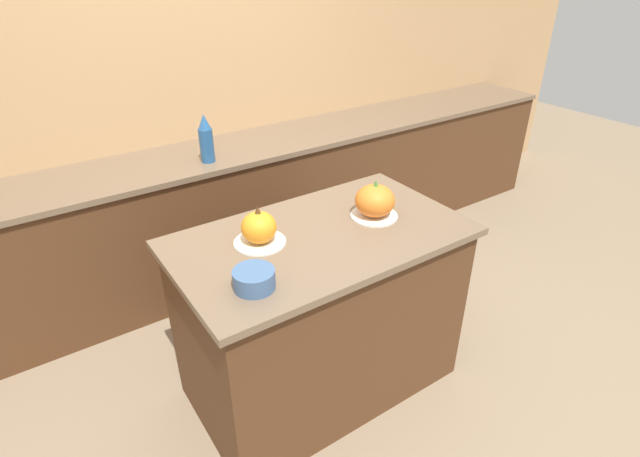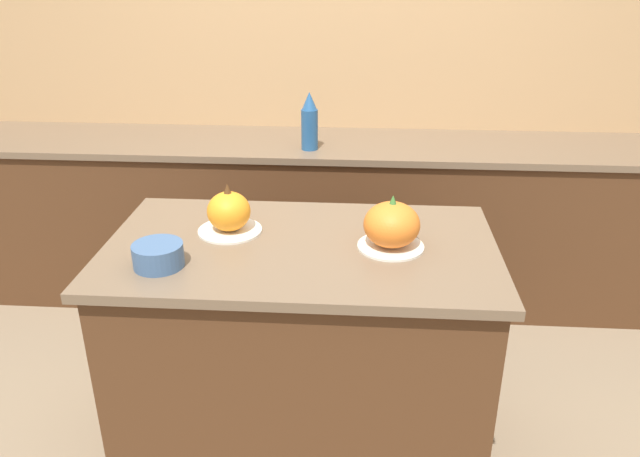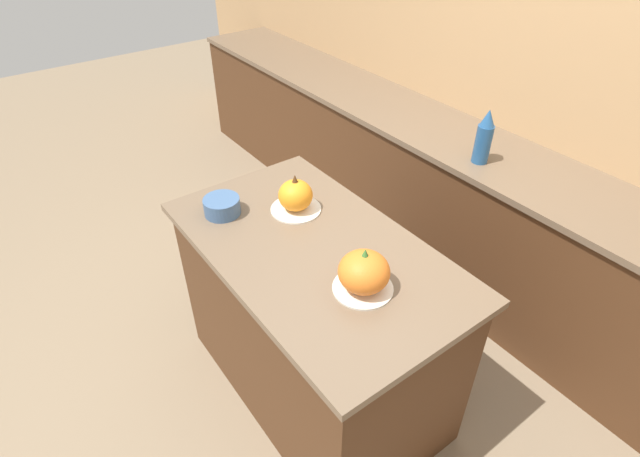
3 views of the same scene
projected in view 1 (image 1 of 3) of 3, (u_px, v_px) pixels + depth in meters
The scene contains 8 objects.
ground_plane at pixel (321, 380), 2.76m from camera, with size 12.00×12.00×0.00m, color #847056.
wall_back at pixel (185, 92), 3.29m from camera, with size 8.00×0.06×2.50m.
kitchen_island at pixel (321, 313), 2.52m from camera, with size 1.38×0.79×0.93m.
back_counter at pixel (217, 216), 3.44m from camera, with size 6.00×0.60×0.93m.
pumpkin_cake_left at pixel (259, 229), 2.19m from camera, with size 0.23×0.23×0.19m.
pumpkin_cake_right at pixel (375, 202), 2.41m from camera, with size 0.23×0.23×0.19m.
bottle_tall at pixel (206, 139), 3.02m from camera, with size 0.09×0.09×0.30m.
mixing_bowl at pixel (254, 279), 1.92m from camera, with size 0.17×0.17×0.08m.
Camera 1 is at (-1.12, -1.64, 2.09)m, focal length 28.00 mm.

